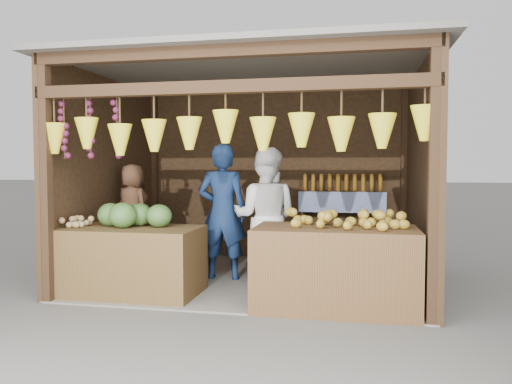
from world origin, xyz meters
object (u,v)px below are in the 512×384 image
at_px(woman_standing, 265,217).
at_px(vendor_seated, 132,208).
at_px(counter_left, 130,261).
at_px(man_standing, 223,212).
at_px(counter_right, 335,268).

distance_m(woman_standing, vendor_seated, 1.84).
xyz_separation_m(counter_left, man_standing, (0.82, 0.90, 0.48)).
xyz_separation_m(man_standing, woman_standing, (0.58, -0.18, -0.03)).
xyz_separation_m(counter_left, counter_right, (2.27, -0.10, 0.03)).
distance_m(counter_left, vendor_seated, 1.16).
distance_m(counter_right, woman_standing, 1.26).
distance_m(counter_right, vendor_seated, 2.92).
height_order(counter_left, counter_right, counter_right).
bearing_deg(counter_left, vendor_seated, 113.92).
height_order(counter_right, man_standing, man_standing).
bearing_deg(woman_standing, counter_left, 28.67).
bearing_deg(counter_right, woman_standing, 136.57).
bearing_deg(counter_right, vendor_seated, 158.69).
bearing_deg(vendor_seated, man_standing, -153.95).
bearing_deg(vendor_seated, woman_standing, -158.97).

